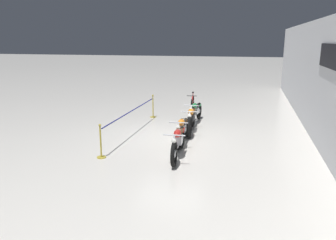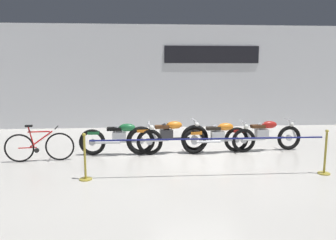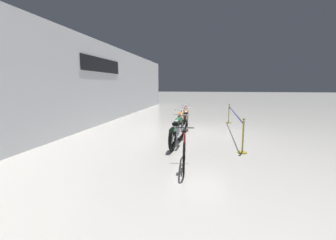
# 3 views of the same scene
# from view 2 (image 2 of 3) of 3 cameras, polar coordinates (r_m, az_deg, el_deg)

# --- Properties ---
(ground_plane) EXTENTS (120.00, 120.00, 0.00)m
(ground_plane) POSITION_cam_2_polar(r_m,az_deg,el_deg) (9.01, 5.13, -6.76)
(ground_plane) COLOR silver
(back_wall) EXTENTS (28.00, 0.29, 4.20)m
(back_wall) POSITION_cam_2_polar(r_m,az_deg,el_deg) (13.76, 1.80, 7.55)
(back_wall) COLOR white
(back_wall) RESTS_ON ground
(motorcycle_green_0) EXTENTS (2.37, 0.62, 0.95)m
(motorcycle_green_0) POSITION_cam_2_polar(r_m,az_deg,el_deg) (9.36, -8.14, -3.23)
(motorcycle_green_0) COLOR black
(motorcycle_green_0) RESTS_ON ground
(motorcycle_orange_1) EXTENTS (2.40, 0.62, 0.99)m
(motorcycle_orange_1) POSITION_cam_2_polar(r_m,az_deg,el_deg) (9.43, 0.06, -2.98)
(motorcycle_orange_1) COLOR black
(motorcycle_orange_1) RESTS_ON ground
(motorcycle_orange_2) EXTENTS (2.18, 0.62, 0.93)m
(motorcycle_orange_2) POSITION_cam_2_polar(r_m,az_deg,el_deg) (9.60, 8.96, -3.00)
(motorcycle_orange_2) COLOR black
(motorcycle_orange_2) RESTS_ON ground
(motorcycle_red_3) EXTENTS (2.39, 0.62, 0.95)m
(motorcycle_red_3) POSITION_cam_2_polar(r_m,az_deg,el_deg) (10.15, 16.29, -2.58)
(motorcycle_red_3) COLOR black
(motorcycle_red_3) RESTS_ON ground
(bicycle) EXTENTS (1.77, 0.48, 0.98)m
(bicycle) POSITION_cam_2_polar(r_m,az_deg,el_deg) (9.31, -21.47, -4.31)
(bicycle) COLOR black
(bicycle) RESTS_ON ground
(stanchion_far_left) EXTENTS (5.52, 0.28, 1.05)m
(stanchion_far_left) POSITION_cam_2_polar(r_m,az_deg,el_deg) (7.30, -1.77, -5.11)
(stanchion_far_left) COLOR gold
(stanchion_far_left) RESTS_ON ground
(stanchion_mid_left) EXTENTS (0.28, 0.28, 1.05)m
(stanchion_mid_left) POSITION_cam_2_polar(r_m,az_deg,el_deg) (8.47, 25.66, -6.15)
(stanchion_mid_left) COLOR gold
(stanchion_mid_left) RESTS_ON ground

